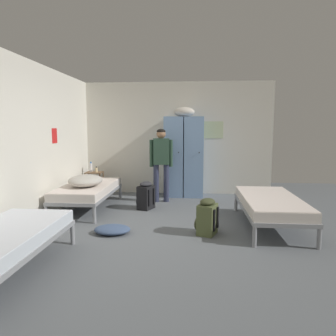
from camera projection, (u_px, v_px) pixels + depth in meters
name	position (u px, v px, depth m)	size (l,w,h in m)	color
ground_plane	(167.00, 230.00, 4.84)	(8.91, 8.91, 0.00)	slate
room_backdrop	(110.00, 141.00, 6.02)	(4.54, 5.63, 2.68)	silver
locker_bank	(184.00, 155.00, 7.18)	(0.90, 0.55, 2.07)	#7A9ECC
shelf_unit	(94.00, 181.00, 7.25)	(0.38, 0.30, 0.57)	brown
bed_left_front	(1.00, 241.00, 3.33)	(0.90, 1.90, 0.49)	gray
bed_right	(270.00, 204.00, 4.98)	(0.90, 1.90, 0.49)	gray
bed_left_rear	(88.00, 190.00, 6.09)	(0.90, 1.90, 0.49)	gray
bedding_heap	(86.00, 181.00, 5.88)	(0.63, 0.75, 0.22)	#B7B2A8
person_traveler	(161.00, 158.00, 6.60)	(0.49, 0.25, 1.58)	#2D334C
water_bottle	(91.00, 167.00, 7.23)	(0.06, 0.06, 0.24)	white
lotion_bottle	(96.00, 170.00, 7.17)	(0.05, 0.05, 0.14)	beige
backpack_olive	(207.00, 217.00, 4.63)	(0.40, 0.38, 0.55)	#566038
backpack_black	(145.00, 196.00, 6.09)	(0.40, 0.39, 0.55)	black
clothes_pile_denim	(112.00, 229.00, 4.69)	(0.55, 0.42, 0.12)	#42567A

